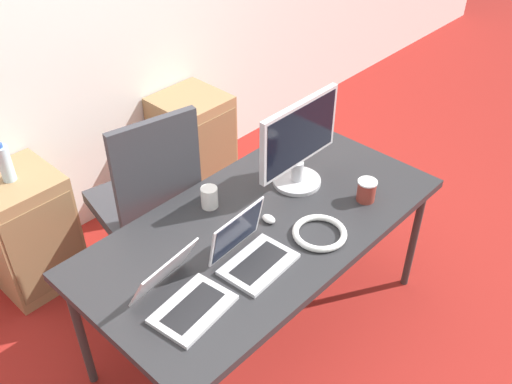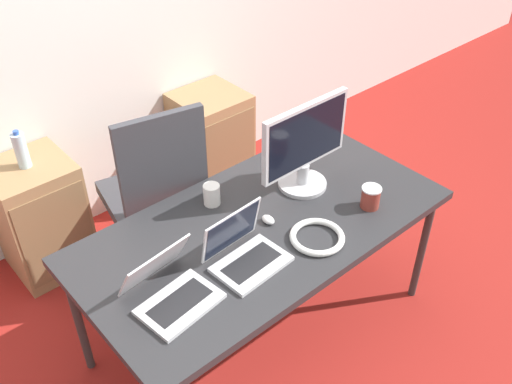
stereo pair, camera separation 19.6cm
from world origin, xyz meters
name	(u,v)px [view 1 (the left image)]	position (x,y,z in m)	size (l,w,h in m)	color
ground_plane	(262,327)	(0.00, 0.00, 0.00)	(14.00, 14.00, 0.00)	maroon
wall_back	(65,18)	(0.00, 1.43, 1.30)	(10.00, 0.05, 2.60)	silver
desk	(263,230)	(0.00, 0.00, 0.68)	(1.70, 0.87, 0.72)	#28282B
office_chair	(149,217)	(-0.14, 0.70, 0.43)	(0.57, 0.60, 1.12)	#232326
cabinet_left	(27,231)	(-0.61, 1.18, 0.35)	(0.43, 0.42, 0.69)	#99754C
cabinet_right	(193,144)	(0.60, 1.18, 0.35)	(0.43, 0.42, 0.69)	#99754C
water_bottle	(5,163)	(-0.61, 1.18, 0.79)	(0.07, 0.07, 0.21)	silver
laptop_left	(251,253)	(-0.22, -0.13, 0.77)	(0.32, 0.27, 0.22)	silver
laptop_right	(183,296)	(-0.56, -0.11, 0.77)	(0.33, 0.34, 0.20)	silver
monitor	(299,144)	(0.34, 0.08, 0.95)	(0.51, 0.24, 0.45)	#B7B7BC
mouse	(269,219)	(0.02, -0.01, 0.74)	(0.04, 0.07, 0.03)	silver
coffee_cup_white	(209,197)	(-0.08, 0.26, 0.77)	(0.08, 0.08, 0.10)	white
coffee_cup_brown	(366,190)	(0.46, -0.24, 0.78)	(0.09, 0.09, 0.11)	maroon
cable_coil	(320,233)	(0.11, -0.24, 0.74)	(0.24, 0.24, 0.03)	white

